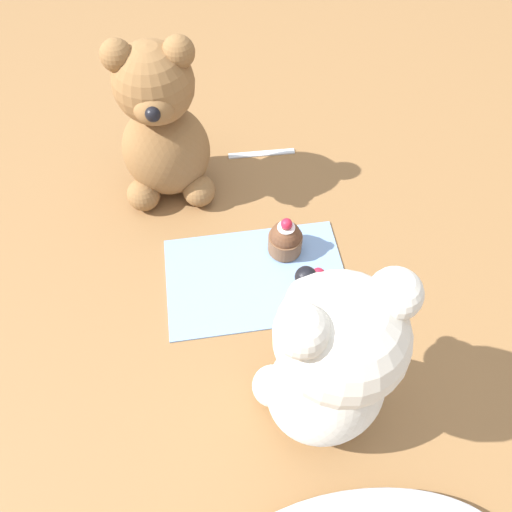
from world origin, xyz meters
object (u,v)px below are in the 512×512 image
teddy_bear_cream (330,364)px  cupcake_near_cream_bear (316,288)px  cupcake_near_tan_bear (285,239)px  teaspoon (262,153)px  teddy_bear_tan (162,130)px

teddy_bear_cream → cupcake_near_cream_bear: 0.18m
cupcake_near_tan_bear → teaspoon: bearing=-89.5°
teddy_bear_tan → cupcake_near_tan_bear: size_ratio=3.88×
teddy_bear_cream → teaspoon: (-0.00, -0.46, -0.13)m
cupcake_near_cream_bear → cupcake_near_tan_bear: 0.10m
teddy_bear_tan → teaspoon: bearing=21.5°
cupcake_near_tan_bear → teaspoon: cupcake_near_tan_bear is taller
teddy_bear_tan → cupcake_near_cream_bear: 0.33m
teddy_bear_tan → cupcake_near_cream_bear: (-0.19, 0.25, -0.09)m
cupcake_near_cream_bear → teddy_bear_cream: bearing=79.2°
teddy_bear_cream → cupcake_near_tan_bear: bearing=-105.4°
teddy_bear_cream → cupcake_near_tan_bear: size_ratio=4.06×
cupcake_near_cream_bear → cupcake_near_tan_bear: cupcake_near_cream_bear is taller
cupcake_near_cream_bear → teaspoon: size_ratio=0.61×
teddy_bear_tan → cupcake_near_tan_bear: teddy_bear_tan is taller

